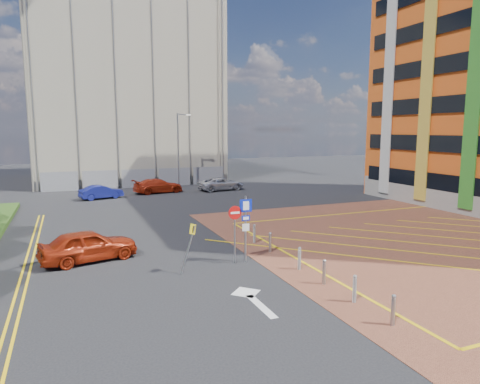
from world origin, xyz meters
TOP-DOWN VIEW (x-y plane):
  - ground at (0.00, 0.00)m, footprint 140.00×140.00m
  - forecourt at (14.00, 0.00)m, footprint 26.00×26.00m
  - lamp_back at (4.08, 28.00)m, footprint 1.53×0.16m
  - sign_cluster at (0.30, 0.98)m, footprint 1.17×0.12m
  - warning_sign at (-2.42, 0.35)m, footprint 0.80×0.43m
  - bollard_row at (2.30, -1.67)m, footprint 0.14×11.14m
  - construction_building at (0.00, 40.00)m, footprint 21.20×19.20m
  - construction_fence at (1.00, 30.00)m, footprint 21.60×0.06m
  - car_red_left at (-6.45, 4.00)m, footprint 4.83×2.82m
  - car_blue_back at (-4.43, 23.32)m, footprint 4.07×2.34m
  - car_red_back at (1.16, 25.11)m, footprint 5.19×2.76m
  - car_silver_back at (7.61, 24.51)m, footprint 5.03×2.78m

SIDE VIEW (x-z plane):
  - ground at x=0.00m, z-range 0.00..0.00m
  - forecourt at x=14.00m, z-range 0.00..0.02m
  - bollard_row at x=2.30m, z-range 0.02..0.92m
  - car_blue_back at x=-4.43m, z-range 0.00..1.27m
  - car_silver_back at x=7.61m, z-range 0.00..1.33m
  - car_red_back at x=1.16m, z-range 0.00..1.43m
  - car_red_left at x=-6.45m, z-range 0.00..1.54m
  - construction_fence at x=1.00m, z-range 0.00..2.00m
  - warning_sign at x=-2.42m, z-range 0.31..2.55m
  - sign_cluster at x=0.30m, z-range 0.35..3.55m
  - lamp_back at x=4.08m, z-range 0.36..8.36m
  - construction_building at x=0.00m, z-range 0.00..22.00m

